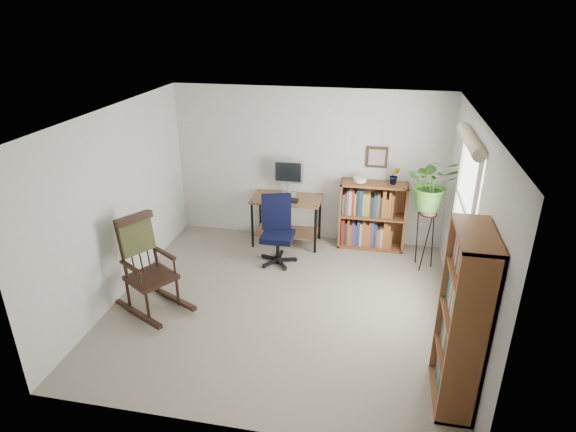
% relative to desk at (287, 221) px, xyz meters
% --- Properties ---
extents(floor, '(4.20, 4.00, 0.00)m').
position_rel_desk_xyz_m(floor, '(0.28, -1.70, -0.38)').
color(floor, gray).
rests_on(floor, ground).
extents(ceiling, '(4.20, 4.00, 0.00)m').
position_rel_desk_xyz_m(ceiling, '(0.28, -1.70, 2.02)').
color(ceiling, white).
rests_on(ceiling, ground).
extents(wall_back, '(4.20, 0.00, 2.40)m').
position_rel_desk_xyz_m(wall_back, '(0.28, 0.30, 0.82)').
color(wall_back, beige).
rests_on(wall_back, ground).
extents(wall_front, '(4.20, 0.00, 2.40)m').
position_rel_desk_xyz_m(wall_front, '(0.28, -3.70, 0.82)').
color(wall_front, beige).
rests_on(wall_front, ground).
extents(wall_left, '(0.00, 4.00, 2.40)m').
position_rel_desk_xyz_m(wall_left, '(-1.82, -1.70, 0.82)').
color(wall_left, beige).
rests_on(wall_left, ground).
extents(wall_right, '(0.00, 4.00, 2.40)m').
position_rel_desk_xyz_m(wall_right, '(2.38, -1.70, 0.82)').
color(wall_right, beige).
rests_on(wall_right, ground).
extents(window, '(0.12, 1.20, 1.50)m').
position_rel_desk_xyz_m(window, '(2.34, -1.40, 1.02)').
color(window, white).
rests_on(window, wall_right).
extents(desk, '(1.07, 0.59, 0.77)m').
position_rel_desk_xyz_m(desk, '(0.00, 0.00, 0.00)').
color(desk, brown).
rests_on(desk, floor).
extents(monitor, '(0.46, 0.16, 0.56)m').
position_rel_desk_xyz_m(monitor, '(0.00, 0.14, 0.66)').
color(monitor, '#B3B3B7').
rests_on(monitor, desk).
extents(keyboard, '(0.40, 0.15, 0.02)m').
position_rel_desk_xyz_m(keyboard, '(0.00, -0.12, 0.40)').
color(keyboard, black).
rests_on(keyboard, desk).
extents(office_chair, '(0.69, 0.69, 1.02)m').
position_rel_desk_xyz_m(office_chair, '(0.00, -0.66, 0.13)').
color(office_chair, black).
rests_on(office_chair, floor).
extents(rocking_chair, '(1.24, 1.10, 1.23)m').
position_rel_desk_xyz_m(rocking_chair, '(-1.26, -2.10, 0.23)').
color(rocking_chair, black).
rests_on(rocking_chair, floor).
extents(low_bookshelf, '(1.00, 0.33, 1.06)m').
position_rel_desk_xyz_m(low_bookshelf, '(1.31, 0.12, 0.14)').
color(low_bookshelf, brown).
rests_on(low_bookshelf, floor).
extents(tall_bookshelf, '(0.33, 0.77, 1.77)m').
position_rel_desk_xyz_m(tall_bookshelf, '(2.20, -2.92, 0.50)').
color(tall_bookshelf, brown).
rests_on(tall_bookshelf, floor).
extents(plant_stand, '(0.28, 0.28, 0.98)m').
position_rel_desk_xyz_m(plant_stand, '(2.08, -0.38, 0.11)').
color(plant_stand, black).
rests_on(plant_stand, floor).
extents(spider_plant, '(1.69, 1.88, 1.46)m').
position_rel_desk_xyz_m(spider_plant, '(2.08, -0.38, 1.26)').
color(spider_plant, '#3A6E26').
rests_on(spider_plant, plant_stand).
extents(potted_plant_small, '(0.13, 0.24, 0.11)m').
position_rel_desk_xyz_m(potted_plant_small, '(1.59, 0.13, 0.73)').
color(potted_plant_small, '#3A6E26').
rests_on(potted_plant_small, low_bookshelf).
extents(framed_picture, '(0.32, 0.04, 0.32)m').
position_rel_desk_xyz_m(framed_picture, '(1.31, 0.27, 1.03)').
color(framed_picture, black).
rests_on(framed_picture, wall_back).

